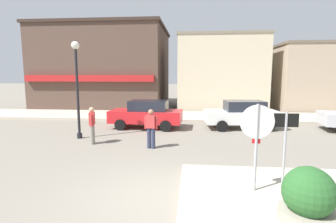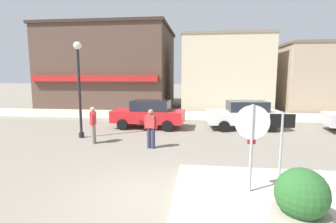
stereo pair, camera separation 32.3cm
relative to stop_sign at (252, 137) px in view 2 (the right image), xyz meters
name	(u,v)px [view 2 (the right image)]	position (x,y,z in m)	size (l,w,h in m)	color
ground_plane	(153,197)	(-2.35, -0.32, -1.52)	(160.00, 160.00, 0.00)	gray
sidewalk_corner	(321,212)	(1.36, -0.70, -1.44)	(6.40, 4.80, 0.15)	#B7AD99
kerb_far	(184,116)	(-2.35, 12.05, -1.44)	(80.00, 4.00, 0.15)	#B7AD99
stop_sign	(252,137)	(0.00, 0.00, 0.00)	(0.82, 0.07, 2.30)	#9E9EA3
one_way_sign	(281,143)	(0.75, 0.22, -0.19)	(0.60, 0.06, 2.10)	#9E9EA3
planter	(301,202)	(0.72, -1.28, -0.96)	(1.10, 1.10, 1.23)	gray
lamp_post	(79,75)	(-6.85, 5.36, 1.44)	(0.36, 0.36, 4.54)	black
parked_car_nearest	(149,114)	(-4.09, 8.07, -0.71)	(4.08, 2.03, 1.56)	red
parked_car_second	(245,114)	(1.23, 8.40, -0.71)	(4.15, 2.17, 1.56)	white
pedestrian_crossing_near	(151,127)	(-3.20, 3.97, -0.65)	(0.56, 0.27, 1.61)	#2D334C
pedestrian_crossing_far	(93,124)	(-5.84, 4.43, -0.65)	(0.30, 0.56, 1.61)	gray
building_corner_shop	(113,68)	(-9.74, 18.70, 2.16)	(11.35, 9.83, 7.34)	brown
building_storefront_left_near	(225,73)	(0.90, 17.38, 1.65)	(7.42, 5.49, 6.33)	beige
building_storefront_left_mid	(334,77)	(9.78, 17.03, 1.24)	(8.62, 5.55, 5.52)	tan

